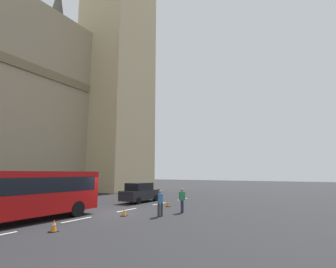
# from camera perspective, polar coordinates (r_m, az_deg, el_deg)

# --- Properties ---
(ground_plane) EXTENTS (160.00, 160.00, 0.00)m
(ground_plane) POSITION_cam_1_polar(r_m,az_deg,el_deg) (18.37, -13.65, -17.59)
(ground_plane) COLOR #262628
(lane_centre_marking) EXTENTS (29.80, 0.16, 0.01)m
(lane_centre_marking) POSITION_cam_1_polar(r_m,az_deg,el_deg) (16.58, -20.42, -18.22)
(lane_centre_marking) COLOR silver
(lane_centre_marking) RESTS_ON ground_plane
(sedan_lead) EXTENTS (4.40, 1.86, 1.85)m
(sedan_lead) POSITION_cam_1_polar(r_m,az_deg,el_deg) (24.67, -6.48, -13.40)
(sedan_lead) COLOR black
(sedan_lead) RESTS_ON ground_plane
(traffic_cone_west) EXTENTS (0.36, 0.36, 0.58)m
(traffic_cone_west) POSITION_cam_1_polar(r_m,az_deg,el_deg) (13.75, -25.05, -18.79)
(traffic_cone_west) COLOR black
(traffic_cone_west) RESTS_ON ground_plane
(traffic_cone_middle) EXTENTS (0.36, 0.36, 0.58)m
(traffic_cone_middle) POSITION_cam_1_polar(r_m,az_deg,el_deg) (17.16, -10.18, -17.37)
(traffic_cone_middle) COLOR black
(traffic_cone_middle) RESTS_ON ground_plane
(traffic_cone_east) EXTENTS (0.36, 0.36, 0.58)m
(traffic_cone_east) POSITION_cam_1_polar(r_m,az_deg,el_deg) (21.37, 0.04, -15.84)
(traffic_cone_east) COLOR black
(traffic_cone_east) RESTS_ON ground_plane
(pedestrian_near_cones) EXTENTS (0.45, 0.46, 1.69)m
(pedestrian_near_cones) POSITION_cam_1_polar(r_m,az_deg,el_deg) (16.69, -1.83, -15.55)
(pedestrian_near_cones) COLOR #333333
(pedestrian_near_cones) RESTS_ON ground_plane
(pedestrian_by_kerb) EXTENTS (0.45, 0.46, 1.69)m
(pedestrian_by_kerb) POSITION_cam_1_polar(r_m,az_deg,el_deg) (18.24, 3.30, -14.99)
(pedestrian_by_kerb) COLOR #262D4C
(pedestrian_by_kerb) RESTS_ON ground_plane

